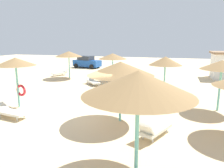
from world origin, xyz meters
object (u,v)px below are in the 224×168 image
at_px(parasol_7, 165,61).
at_px(lounger_4, 10,112).
at_px(parasol_6, 138,83).
at_px(lounger_1, 93,81).
at_px(parasol_4, 16,63).
at_px(lounger_2, 60,73).
at_px(parasol_0, 120,69).
at_px(parasol_1, 113,56).
at_px(lounger_0, 154,129).
at_px(bench_0, 138,76).
at_px(parked_car, 87,62).
at_px(parasol_2, 69,54).
at_px(parasol_9, 222,65).

bearing_deg(parasol_7, lounger_4, -136.16).
height_order(parasol_6, lounger_1, parasol_6).
distance_m(parasol_4, lounger_2, 11.83).
relative_size(parasol_0, parasol_1, 1.17).
bearing_deg(parasol_4, lounger_0, -11.63).
relative_size(parasol_0, bench_0, 2.10).
bearing_deg(lounger_0, lounger_1, 125.40).
xyz_separation_m(parasol_1, lounger_0, (5.05, -10.81, -2.12)).
bearing_deg(lounger_0, parasol_4, 168.37).
height_order(parasol_1, lounger_4, parasol_1).
relative_size(parasol_4, lounger_1, 1.66).
distance_m(parasol_6, lounger_1, 13.31).
bearing_deg(parked_car, lounger_2, -90.94).
distance_m(parasol_0, parasol_2, 13.07).
xyz_separation_m(parasol_7, bench_0, (-2.93, 5.74, -2.13)).
distance_m(lounger_0, parked_car, 23.10).
bearing_deg(parked_car, parasol_2, -78.51).
height_order(parasol_2, lounger_2, parasol_2).
relative_size(lounger_0, lounger_2, 0.98).
distance_m(parasol_2, bench_0, 7.53).
bearing_deg(parasol_9, parasol_6, -115.46).
relative_size(parasol_6, lounger_2, 1.59).
xyz_separation_m(parasol_4, lounger_4, (0.77, -1.59, -2.34)).
relative_size(parasol_0, parasol_2, 1.13).
relative_size(lounger_0, lounger_1, 1.10).
relative_size(parasol_0, parked_car, 0.75).
distance_m(lounger_4, bench_0, 13.52).
xyz_separation_m(parasol_2, lounger_4, (2.66, -11.37, -2.22)).
relative_size(parasol_0, parasol_4, 1.08).
bearing_deg(lounger_2, parasol_0, -48.43).
relative_size(parasol_4, lounger_2, 1.48).
xyz_separation_m(parasol_9, lounger_1, (-9.47, 4.50, -2.27)).
distance_m(lounger_1, parked_car, 12.21).
bearing_deg(parasol_7, parasol_0, -106.86).
bearing_deg(parasol_4, parasol_9, 13.79).
height_order(parasol_6, lounger_4, parasol_6).
height_order(parasol_1, parasol_4, parasol_4).
bearing_deg(lounger_1, lounger_0, -54.60).
bearing_deg(bench_0, parasol_2, -168.65).
bearing_deg(parasol_2, parasol_1, -7.30).
height_order(lounger_1, parked_car, parked_car).
bearing_deg(bench_0, parked_car, 141.37).
height_order(parasol_1, parasol_7, parasol_7).
relative_size(parasol_6, parked_car, 0.74).
bearing_deg(bench_0, parasol_6, -80.11).
xyz_separation_m(parasol_7, lounger_1, (-6.33, 1.81, -2.16)).
height_order(parasol_0, parasol_9, parasol_0).
bearing_deg(parasol_6, parasol_0, 111.32).
bearing_deg(lounger_1, parasol_2, 145.60).
relative_size(parasol_9, lounger_4, 1.45).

